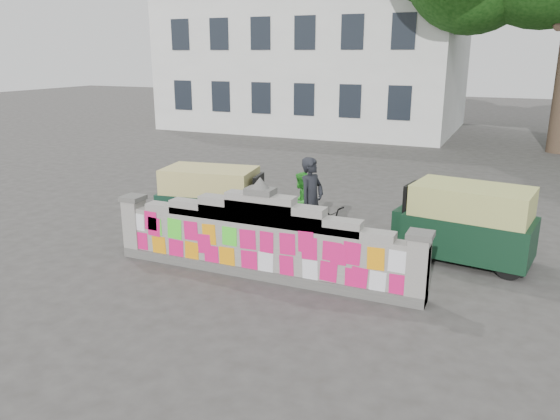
{
  "coord_description": "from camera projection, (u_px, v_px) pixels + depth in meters",
  "views": [
    {
      "loc": [
        4.39,
        -8.98,
        4.25
      ],
      "look_at": [
        -0.04,
        1.0,
        1.1
      ],
      "focal_mm": 35.0,
      "sensor_mm": 36.0,
      "label": 1
    }
  ],
  "objects": [
    {
      "name": "cyclist_bike",
      "position": [
        311.0,
        230.0,
        11.77
      ],
      "size": [
        2.27,
        1.26,
        1.13
      ],
      "primitive_type": "imported",
      "rotation": [
        0.0,
        0.0,
        1.32
      ],
      "color": "black",
      "rests_on": "ground"
    },
    {
      "name": "ground",
      "position": [
        261.0,
        276.0,
        10.78
      ],
      "size": [
        100.0,
        100.0,
        0.0
      ],
      "primitive_type": "plane",
      "color": "#383533",
      "rests_on": "ground"
    },
    {
      "name": "building",
      "position": [
        317.0,
        57.0,
        31.7
      ],
      "size": [
        16.0,
        10.0,
        8.9
      ],
      "color": "silver",
      "rests_on": "ground"
    },
    {
      "name": "cyclist_rider",
      "position": [
        311.0,
        213.0,
        11.67
      ],
      "size": [
        0.62,
        0.79,
        1.91
      ],
      "primitive_type": "imported",
      "rotation": [
        0.0,
        0.0,
        1.32
      ],
      "color": "black",
      "rests_on": "ground"
    },
    {
      "name": "parapet_wall",
      "position": [
        261.0,
        241.0,
        10.57
      ],
      "size": [
        6.48,
        0.44,
        2.01
      ],
      "color": "#4C4C49",
      "rests_on": "ground"
    },
    {
      "name": "pedestrian",
      "position": [
        301.0,
        203.0,
        13.24
      ],
      "size": [
        0.58,
        0.74,
        1.51
      ],
      "primitive_type": "imported",
      "rotation": [
        0.0,
        0.0,
        -1.59
      ],
      "color": "green",
      "rests_on": "ground"
    },
    {
      "name": "rickshaw_right",
      "position": [
        466.0,
        222.0,
        11.41
      ],
      "size": [
        3.02,
        1.72,
        1.63
      ],
      "rotation": [
        0.0,
        0.0,
        2.99
      ],
      "color": "black",
      "rests_on": "ground"
    },
    {
      "name": "rickshaw_left",
      "position": [
        213.0,
        198.0,
        13.46
      ],
      "size": [
        2.88,
        1.65,
        1.55
      ],
      "rotation": [
        0.0,
        0.0,
        0.15
      ],
      "color": "black",
      "rests_on": "ground"
    }
  ]
}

